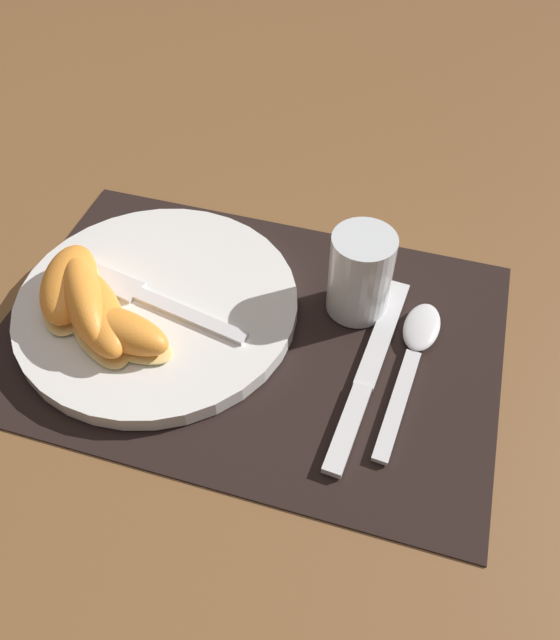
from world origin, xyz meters
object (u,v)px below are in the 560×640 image
at_px(juice_glass, 360,278).
at_px(citrus_wedge_3, 121,332).
at_px(fork, 144,296).
at_px(spoon, 416,346).
at_px(citrus_wedge_1, 86,303).
at_px(citrus_wedge_0, 70,286).
at_px(citrus_wedge_2, 96,313).
at_px(knife, 368,373).
at_px(plate, 159,302).

xyz_separation_m(juice_glass, citrus_wedge_3, (-0.19, -0.12, -0.01)).
distance_m(juice_glass, fork, 0.21).
relative_size(spoon, citrus_wedge_1, 1.59).
bearing_deg(citrus_wedge_3, spoon, 17.42).
bearing_deg(juice_glass, citrus_wedge_3, -148.27).
xyz_separation_m(juice_glass, citrus_wedge_1, (-0.23, -0.10, -0.00)).
relative_size(citrus_wedge_0, citrus_wedge_1, 1.00).
xyz_separation_m(spoon, fork, (-0.26, -0.03, 0.01)).
xyz_separation_m(spoon, citrus_wedge_0, (-0.33, -0.04, 0.03)).
xyz_separation_m(juice_glass, fork, (-0.20, -0.06, -0.02)).
xyz_separation_m(citrus_wedge_0, citrus_wedge_1, (0.03, -0.02, 0.00)).
height_order(juice_glass, fork, juice_glass).
height_order(fork, citrus_wedge_2, citrus_wedge_2).
bearing_deg(knife, plate, 174.17).
height_order(citrus_wedge_1, citrus_wedge_2, citrus_wedge_1).
xyz_separation_m(plate, juice_glass, (0.19, 0.06, 0.03)).
height_order(plate, spoon, plate).
bearing_deg(knife, citrus_wedge_0, -179.49).
distance_m(citrus_wedge_2, citrus_wedge_3, 0.03).
bearing_deg(spoon, citrus_wedge_2, -166.80).
bearing_deg(plate, knife, -5.83).
bearing_deg(citrus_wedge_2, juice_glass, 25.37).
distance_m(knife, citrus_wedge_1, 0.27).
height_order(juice_glass, citrus_wedge_2, juice_glass).
distance_m(knife, fork, 0.23).
distance_m(citrus_wedge_0, citrus_wedge_3, 0.08).
distance_m(juice_glass, citrus_wedge_0, 0.28).
distance_m(plate, citrus_wedge_2, 0.07).
xyz_separation_m(fork, citrus_wedge_1, (-0.04, -0.04, 0.02)).
bearing_deg(fork, spoon, 5.53).
xyz_separation_m(plate, knife, (0.21, -0.02, -0.01)).
relative_size(knife, citrus_wedge_2, 1.87).
relative_size(citrus_wedge_0, citrus_wedge_3, 1.07).
distance_m(spoon, citrus_wedge_1, 0.31).
bearing_deg(citrus_wedge_1, citrus_wedge_0, 147.53).
bearing_deg(citrus_wedge_2, fork, 58.28).
relative_size(plate, spoon, 1.50).
bearing_deg(citrus_wedge_2, plate, 51.84).
bearing_deg(fork, citrus_wedge_3, -85.12).
xyz_separation_m(citrus_wedge_2, citrus_wedge_3, (0.03, -0.01, -0.00)).
bearing_deg(juice_glass, knife, -70.67).
xyz_separation_m(spoon, citrus_wedge_3, (-0.26, -0.08, 0.03)).
bearing_deg(plate, citrus_wedge_2, -128.16).
bearing_deg(fork, plate, 26.20).
relative_size(spoon, citrus_wedge_3, 1.71).
relative_size(spoon, citrus_wedge_2, 1.51).
distance_m(plate, citrus_wedge_3, 0.07).
bearing_deg(citrus_wedge_3, fork, 94.88).
xyz_separation_m(knife, citrus_wedge_2, (-0.25, -0.03, 0.03)).
bearing_deg(spoon, citrus_wedge_3, -162.58).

